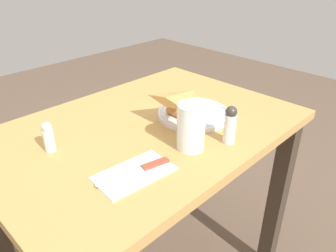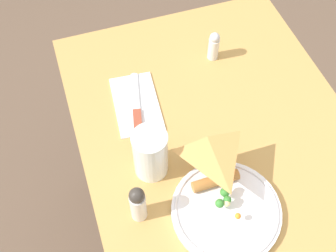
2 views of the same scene
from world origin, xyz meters
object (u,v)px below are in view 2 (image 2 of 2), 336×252
Objects in this scene: napkin_folded at (136,104)px; salt_shaker at (214,46)px; milk_glass at (151,155)px; butter_knife at (136,106)px; dining_table at (220,175)px; pepper_shaker at (138,204)px; plate_pizza at (226,209)px.

napkin_folded is 2.31× the size of salt_shaker.
butter_knife is at bearing -4.87° from milk_glass.
milk_glass reaches higher than butter_knife.
dining_table is 11.08× the size of salt_shaker.
pepper_shaker is (-0.27, 0.07, 0.05)m from butter_knife.
dining_table is 4.09× the size of plate_pizza.
pepper_shaker is (-0.10, 0.23, 0.19)m from dining_table.
milk_glass reaches higher than pepper_shaker.
napkin_folded is at bearing 110.55° from salt_shaker.
napkin_folded is 1.79× the size of pepper_shaker.
pepper_shaker reaches higher than butter_knife.
pepper_shaker is at bearing 112.37° from dining_table.
butter_knife is at bearing 17.66° from plate_pizza.
dining_table is at bearing -23.17° from plate_pizza.
napkin_folded is 0.01m from butter_knife.
salt_shaker is (0.27, -0.25, -0.02)m from milk_glass.
butter_knife is at bearing 112.31° from salt_shaker.
milk_glass reaches higher than napkin_folded.
dining_table is at bearing -67.63° from pepper_shaker.
plate_pizza is at bearing 156.83° from dining_table.
milk_glass is 0.11m from pepper_shaker.
plate_pizza is 1.78× the size of milk_glass.
salt_shaker is 0.77× the size of pepper_shaker.
plate_pizza is 2.71× the size of salt_shaker.
butter_knife is 0.28m from pepper_shaker.
salt_shaker is at bearing -18.17° from plate_pizza.
pepper_shaker is at bearing 73.85° from plate_pizza.
milk_glass is at bearing 38.59° from plate_pizza.
dining_table is 8.57× the size of pepper_shaker.
pepper_shaker is at bearing 165.42° from napkin_folded.
milk_glass is 0.66× the size of napkin_folded.
butter_knife is 0.26m from salt_shaker.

